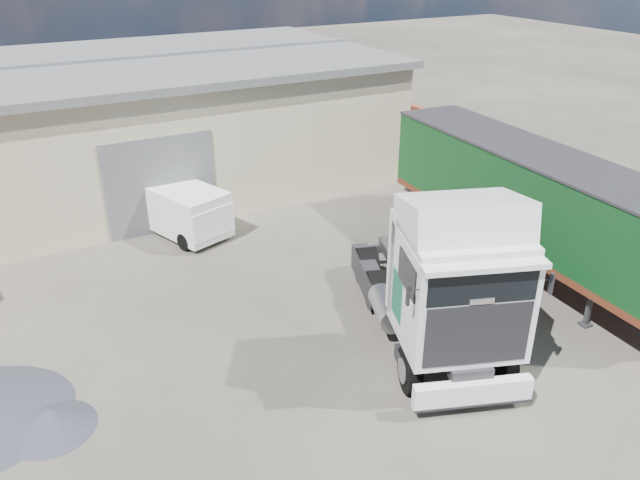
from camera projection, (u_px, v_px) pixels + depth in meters
ground at (350, 357)px, 16.29m from camera, size 120.00×120.00×0.00m
warehouse at (19, 136)px, 25.16m from camera, size 30.60×12.60×5.42m
brick_boundary_wall at (516, 172)px, 25.45m from camera, size 0.35×26.00×2.50m
tractor_unit at (445, 286)px, 15.55m from camera, size 5.02×7.58×4.85m
box_trailer at (527, 196)px, 20.02m from camera, size 3.23×11.97×3.94m
panel_van at (179, 208)px, 22.81m from camera, size 3.15×4.79×1.82m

